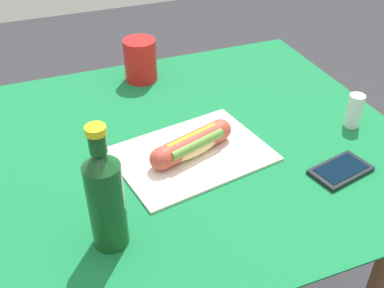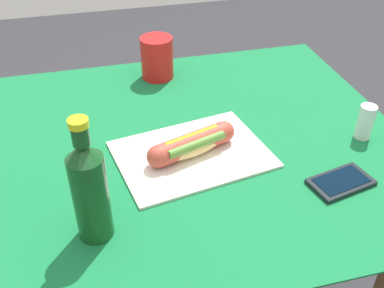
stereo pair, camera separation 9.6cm
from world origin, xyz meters
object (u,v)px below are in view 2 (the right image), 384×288
at_px(soda_bottle, 90,189).
at_px(drinking_cup, 157,58).
at_px(salt_shaker, 365,122).
at_px(cell_phone, 341,182).
at_px(hot_dog, 192,144).

xyz_separation_m(soda_bottle, drinking_cup, (-0.21, -0.54, -0.04)).
relative_size(drinking_cup, salt_shaker, 1.42).
distance_m(cell_phone, drinking_cup, 0.60).
bearing_deg(hot_dog, drinking_cup, -89.61).
bearing_deg(soda_bottle, cell_phone, -178.60).
xyz_separation_m(hot_dog, cell_phone, (-0.26, 0.16, -0.02)).
bearing_deg(soda_bottle, drinking_cup, -111.38).
bearing_deg(drinking_cup, cell_phone, 116.22).
bearing_deg(drinking_cup, soda_bottle, 68.62).
xyz_separation_m(hot_dog, soda_bottle, (0.22, 0.17, 0.07)).
relative_size(soda_bottle, drinking_cup, 2.08).
height_order(cell_phone, drinking_cup, drinking_cup).
bearing_deg(salt_shaker, hot_dog, -3.92).
xyz_separation_m(soda_bottle, salt_shaker, (-0.60, -0.15, -0.06)).
height_order(soda_bottle, drinking_cup, soda_bottle).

